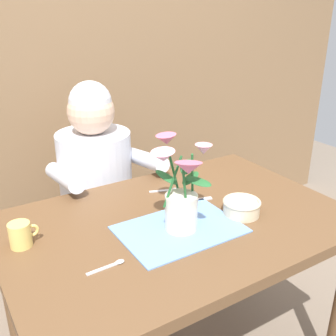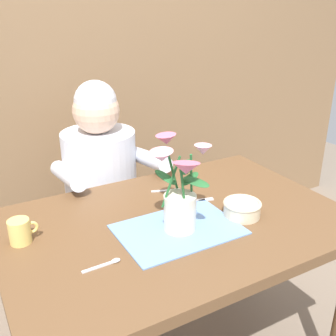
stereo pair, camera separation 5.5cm
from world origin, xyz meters
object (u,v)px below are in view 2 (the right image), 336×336
seated_person (103,199)px  flower_vase (179,193)px  ceramic_bowl (242,208)px  coffee_cup (20,231)px  dinner_knife (190,202)px

seated_person → flower_vase: seated_person is taller
ceramic_bowl → flower_vase: bearing=172.7°
flower_vase → coffee_cup: bearing=159.5°
flower_vase → coffee_cup: flower_vase is taller
flower_vase → dinner_knife: 0.24m
dinner_knife → coffee_cup: bearing=-168.4°
coffee_cup → ceramic_bowl: bearing=-16.2°
seated_person → coffee_cup: bearing=-134.2°
flower_vase → ceramic_bowl: (0.24, -0.03, -0.10)m
seated_person → flower_vase: size_ratio=3.71×
ceramic_bowl → dinner_knife: ceramic_bowl is taller
seated_person → coffee_cup: seated_person is taller
ceramic_bowl → coffee_cup: (-0.72, 0.21, 0.01)m
dinner_knife → flower_vase: bearing=-118.3°
flower_vase → dinner_knife: flower_vase is taller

